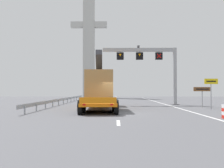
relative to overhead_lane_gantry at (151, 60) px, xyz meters
The scene contains 9 objects.
ground 14.49m from the overhead_lane_gantry, 108.55° to the right, with size 112.00×112.00×0.00m, color #5B5B60.
lane_markings 17.63m from the overhead_lane_gantry, 104.81° to the left, with size 0.20×72.24×0.01m.
edge_line_right 5.97m from the overhead_lane_gantry, 18.84° to the right, with size 0.20×63.00×0.01m, color silver.
overhead_lane_gantry is the anchor object (origin of this frame).
heavy_haul_truck_orange 9.50m from the overhead_lane_gantry, 133.62° to the right, with size 3.59×14.15×5.30m.
exit_sign_yellow 9.72m from the overhead_lane_gantry, 58.55° to the right, with size 1.28×0.15×2.94m.
tourist_info_sign_brown 7.89m from the overhead_lane_gantry, 45.12° to the right, with size 1.87×0.15×2.16m.
guardrail_left 13.11m from the overhead_lane_gantry, 161.49° to the left, with size 0.13×37.02×0.76m.
bridge_pylon_distant 36.59m from the overhead_lane_gantry, 108.32° to the left, with size 9.00×2.00×29.37m.
Camera 1 is at (-0.18, -21.19, 1.84)m, focal length 43.41 mm.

